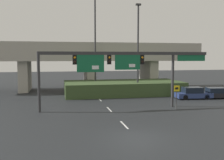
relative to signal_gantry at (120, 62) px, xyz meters
The scene contains 10 objects.
ground_plane 10.72m from the signal_gantry, 96.94° to the right, with size 160.00×160.00×0.00m, color black.
lane_markings 5.85m from the signal_gantry, 110.30° to the left, with size 0.14×21.13×0.01m.
signal_gantry is the anchor object (origin of this frame).
speed_limit_sign 6.57m from the signal_gantry, 12.14° to the right, with size 0.60×0.11×2.49m.
highway_light_pole_near 9.86m from the signal_gantry, 62.38° to the left, with size 0.70×0.36×12.47m.
highway_light_pole_far 12.79m from the signal_gantry, 93.94° to the left, with size 0.70×0.36×15.10m.
overpass_bridge 17.05m from the signal_gantry, 93.90° to the left, with size 35.93×7.36×7.54m.
grass_embankment 11.55m from the signal_gantry, 74.60° to the left, with size 16.54×7.52×1.81m.
parked_sedan_near_right 12.25m from the signal_gantry, 22.90° to the left, with size 4.67×2.13×1.49m.
parked_sedan_mid_right 15.11m from the signal_gantry, 17.19° to the left, with size 4.65×2.32×1.38m.
Camera 1 is at (-5.00, -16.35, 5.37)m, focal length 42.00 mm.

